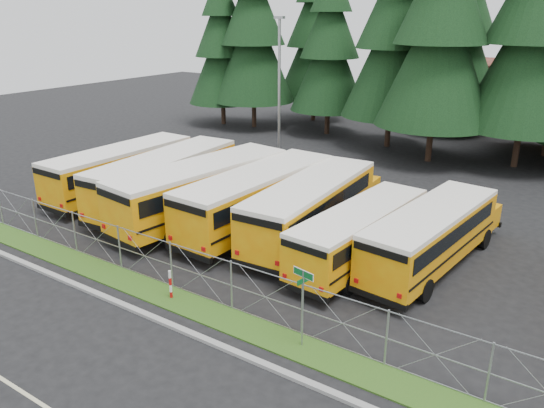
{
  "coord_description": "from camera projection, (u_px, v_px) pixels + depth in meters",
  "views": [
    {
      "loc": [
        9.76,
        -14.45,
        10.4
      ],
      "look_at": [
        -2.56,
        4.0,
        2.35
      ],
      "focal_mm": 35.0,
      "sensor_mm": 36.0,
      "label": 1
    }
  ],
  "objects": [
    {
      "name": "ground",
      "position": [
        270.0,
        305.0,
        19.94
      ],
      "size": [
        120.0,
        120.0,
        0.0
      ],
      "primitive_type": "plane",
      "color": "black",
      "rests_on": "ground"
    },
    {
      "name": "conifer_3",
      "position": [
        395.0,
        37.0,
        40.64
      ],
      "size": [
        7.77,
        7.77,
        17.18
      ],
      "primitive_type": null,
      "color": "black",
      "rests_on": "ground"
    },
    {
      "name": "striped_bollard",
      "position": [
        171.0,
        285.0,
        20.21
      ],
      "size": [
        0.11,
        0.11,
        1.2
      ],
      "primitive_type": "cylinder",
      "color": "#B20C0C",
      "rests_on": "ground"
    },
    {
      "name": "conifer_5",
      "position": [
        536.0,
        30.0,
        34.7
      ],
      "size": [
        8.42,
        8.42,
        18.62
      ],
      "primitive_type": null,
      "color": "black",
      "rests_on": "ground"
    },
    {
      "name": "grass_verge",
      "position": [
        242.0,
        326.0,
        18.6
      ],
      "size": [
        50.0,
        1.4,
        0.06
      ],
      "primitive_type": "cube",
      "color": "#234714",
      "rests_on": "ground"
    },
    {
      "name": "conifer_10",
      "position": [
        315.0,
        38.0,
        51.38
      ],
      "size": [
        7.22,
        7.22,
        15.96
      ],
      "primitive_type": null,
      "color": "black",
      "rests_on": "ground"
    },
    {
      "name": "chainlink_fence",
      "position": [
        254.0,
        293.0,
        18.81
      ],
      "size": [
        44.0,
        0.1,
        2.0
      ],
      "primitive_type": null,
      "color": "#96999E",
      "rests_on": "ground"
    },
    {
      "name": "bus_5",
      "position": [
        364.0,
        235.0,
        22.99
      ],
      "size": [
        3.19,
        10.02,
        2.58
      ],
      "primitive_type": null,
      "rotation": [
        0.0,
        0.0,
        -0.09
      ],
      "color": "orange",
      "rests_on": "ground"
    },
    {
      "name": "conifer_1",
      "position": [
        253.0,
        35.0,
        48.14
      ],
      "size": [
        7.58,
        7.58,
        16.77
      ],
      "primitive_type": null,
      "color": "black",
      "rests_on": "ground"
    },
    {
      "name": "curb",
      "position": [
        217.0,
        345.0,
        17.49
      ],
      "size": [
        50.0,
        0.25,
        0.12
      ],
      "primitive_type": "cube",
      "color": "gray",
      "rests_on": "ground"
    },
    {
      "name": "bus_2",
      "position": [
        208.0,
        192.0,
        27.58
      ],
      "size": [
        4.39,
        12.34,
        3.17
      ],
      "primitive_type": null,
      "rotation": [
        0.0,
        0.0,
        -0.13
      ],
      "color": "orange",
      "rests_on": "ground"
    },
    {
      "name": "conifer_2",
      "position": [
        330.0,
        49.0,
        45.6
      ],
      "size": [
        6.68,
        6.68,
        14.77
      ],
      "primitive_type": null,
      "color": "black",
      "rests_on": "ground"
    },
    {
      "name": "light_standard",
      "position": [
        279.0,
        85.0,
        37.49
      ],
      "size": [
        0.7,
        0.35,
        10.14
      ],
      "color": "#96999E",
      "rests_on": "ground"
    },
    {
      "name": "bus_4",
      "position": [
        315.0,
        209.0,
        25.51
      ],
      "size": [
        3.23,
        11.41,
        2.96
      ],
      "primitive_type": null,
      "rotation": [
        0.0,
        0.0,
        0.05
      ],
      "color": "orange",
      "rests_on": "ground"
    },
    {
      "name": "conifer_0",
      "position": [
        221.0,
        49.0,
        49.89
      ],
      "size": [
        6.45,
        6.45,
        14.27
      ],
      "primitive_type": null,
      "color": "black",
      "rests_on": "ground"
    },
    {
      "name": "conifer_11",
      "position": [
        460.0,
        29.0,
        45.67
      ],
      "size": [
        8.12,
        8.12,
        17.97
      ],
      "primitive_type": null,
      "color": "black",
      "rests_on": "ground"
    },
    {
      "name": "street_sign",
      "position": [
        303.0,
        292.0,
        16.81
      ],
      "size": [
        0.83,
        0.54,
        2.81
      ],
      "color": "#96999E",
      "rests_on": "ground"
    },
    {
      "name": "bus_0",
      "position": [
        126.0,
        171.0,
        31.61
      ],
      "size": [
        2.83,
        11.19,
        2.92
      ],
      "primitive_type": null,
      "rotation": [
        0.0,
        0.0,
        -0.02
      ],
      "color": "orange",
      "rests_on": "ground"
    },
    {
      "name": "conifer_4",
      "position": [
        441.0,
        30.0,
        36.15
      ],
      "size": [
        8.33,
        8.33,
        18.42
      ],
      "primitive_type": null,
      "color": "black",
      "rests_on": "ground"
    },
    {
      "name": "bus_6",
      "position": [
        434.0,
        237.0,
        22.58
      ],
      "size": [
        3.58,
        10.56,
        2.72
      ],
      "primitive_type": null,
      "rotation": [
        0.0,
        0.0,
        -0.11
      ],
      "color": "orange",
      "rests_on": "ground"
    },
    {
      "name": "bus_3",
      "position": [
        262.0,
        199.0,
        26.64
      ],
      "size": [
        3.29,
        11.76,
        3.05
      ],
      "primitive_type": null,
      "rotation": [
        0.0,
        0.0,
        -0.05
      ],
      "color": "orange",
      "rests_on": "ground"
    },
    {
      "name": "bus_1",
      "position": [
        170.0,
        180.0,
        29.63
      ],
      "size": [
        3.44,
        11.83,
        3.06
      ],
      "primitive_type": null,
      "rotation": [
        0.0,
        0.0,
        0.06
      ],
      "color": "orange",
      "rests_on": "ground"
    }
  ]
}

